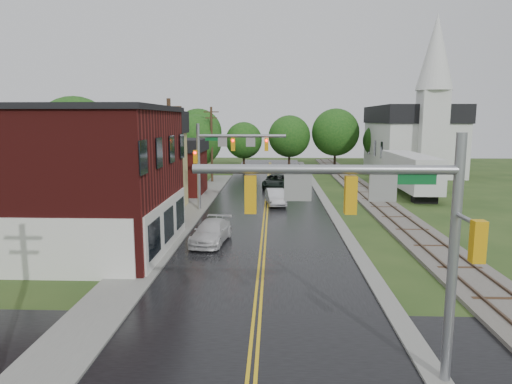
# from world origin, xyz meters

# --- Properties ---
(main_road) EXTENTS (10.00, 90.00, 0.02)m
(main_road) POSITION_xyz_m (0.00, 30.00, 0.00)
(main_road) COLOR black
(main_road) RESTS_ON ground
(cross_road) EXTENTS (60.00, 9.00, 0.02)m
(cross_road) POSITION_xyz_m (0.00, 2.00, 0.00)
(cross_road) COLOR black
(cross_road) RESTS_ON ground
(curb_right) EXTENTS (0.80, 70.00, 0.12)m
(curb_right) POSITION_xyz_m (5.40, 35.00, 0.00)
(curb_right) COLOR gray
(curb_right) RESTS_ON ground
(sidewalk_left) EXTENTS (2.40, 50.00, 0.12)m
(sidewalk_left) POSITION_xyz_m (-6.20, 25.00, 0.00)
(sidewalk_left) COLOR gray
(sidewalk_left) RESTS_ON ground
(brick_building) EXTENTS (14.30, 10.30, 8.30)m
(brick_building) POSITION_xyz_m (-12.48, 15.00, 4.15)
(brick_building) COLOR #4D1110
(brick_building) RESTS_ON ground
(yellow_house) EXTENTS (8.00, 7.00, 6.40)m
(yellow_house) POSITION_xyz_m (-11.00, 26.00, 3.20)
(yellow_house) COLOR tan
(yellow_house) RESTS_ON ground
(darkred_building) EXTENTS (7.00, 6.00, 4.40)m
(darkred_building) POSITION_xyz_m (-10.00, 35.00, 2.20)
(darkred_building) COLOR #3F0F0C
(darkred_building) RESTS_ON ground
(church) EXTENTS (10.40, 18.40, 20.00)m
(church) POSITION_xyz_m (20.00, 53.74, 5.83)
(church) COLOR silver
(church) RESTS_ON ground
(railroad) EXTENTS (3.20, 80.00, 0.30)m
(railroad) POSITION_xyz_m (10.00, 35.00, 0.11)
(railroad) COLOR #59544C
(railroad) RESTS_ON ground
(traffic_signal_near) EXTENTS (7.34, 0.30, 7.20)m
(traffic_signal_near) POSITION_xyz_m (3.47, 2.00, 4.97)
(traffic_signal_near) COLOR gray
(traffic_signal_near) RESTS_ON ground
(traffic_signal_far) EXTENTS (7.34, 0.43, 7.20)m
(traffic_signal_far) POSITION_xyz_m (-3.47, 27.00, 4.97)
(traffic_signal_far) COLOR gray
(traffic_signal_far) RESTS_ON ground
(utility_pole_b) EXTENTS (1.80, 0.28, 9.00)m
(utility_pole_b) POSITION_xyz_m (-6.80, 22.00, 4.72)
(utility_pole_b) COLOR #382616
(utility_pole_b) RESTS_ON ground
(utility_pole_c) EXTENTS (1.80, 0.28, 9.00)m
(utility_pole_c) POSITION_xyz_m (-6.80, 44.00, 4.72)
(utility_pole_c) COLOR #382616
(utility_pole_c) RESTS_ON ground
(tree_left_b) EXTENTS (7.60, 7.60, 9.69)m
(tree_left_b) POSITION_xyz_m (-17.85, 31.90, 5.72)
(tree_left_b) COLOR black
(tree_left_b) RESTS_ON ground
(tree_left_c) EXTENTS (6.00, 6.00, 7.65)m
(tree_left_c) POSITION_xyz_m (-13.85, 39.90, 4.51)
(tree_left_c) COLOR black
(tree_left_c) RESTS_ON ground
(tree_left_e) EXTENTS (6.40, 6.40, 8.16)m
(tree_left_e) POSITION_xyz_m (-8.85, 45.90, 4.81)
(tree_left_e) COLOR black
(tree_left_e) RESTS_ON ground
(suv_dark) EXTENTS (3.05, 5.55, 1.47)m
(suv_dark) POSITION_xyz_m (0.80, 39.53, 0.74)
(suv_dark) COLOR black
(suv_dark) RESTS_ON ground
(sedan_silver) EXTENTS (2.02, 4.46, 1.42)m
(sedan_silver) POSITION_xyz_m (0.80, 29.53, 0.71)
(sedan_silver) COLOR silver
(sedan_silver) RESTS_ON ground
(pickup_white) EXTENTS (2.46, 4.85, 1.35)m
(pickup_white) POSITION_xyz_m (-3.20, 16.81, 0.67)
(pickup_white) COLOR silver
(pickup_white) RESTS_ON ground
(semi_trailer) EXTENTS (2.92, 13.01, 4.05)m
(semi_trailer) POSITION_xyz_m (14.40, 35.99, 2.39)
(semi_trailer) COLOR black
(semi_trailer) RESTS_ON ground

